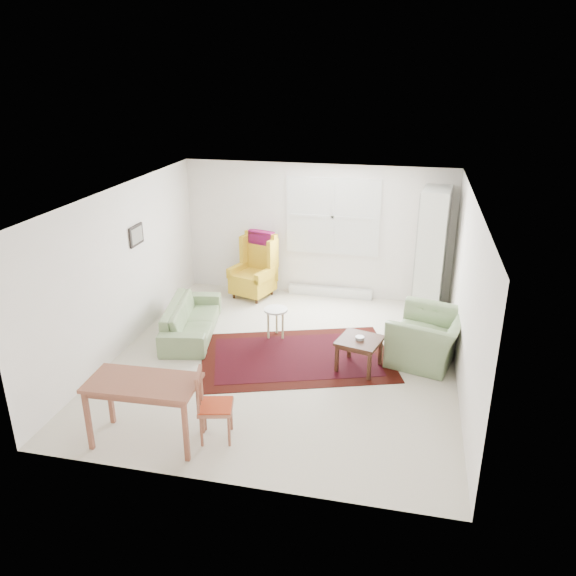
% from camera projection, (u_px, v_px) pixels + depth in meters
% --- Properties ---
extents(room, '(5.04, 5.54, 2.51)m').
position_uv_depth(room, '(288.00, 277.00, 8.14)').
color(room, beige).
rests_on(room, ground).
extents(rug, '(3.27, 2.63, 0.03)m').
position_uv_depth(rug, '(296.00, 356.00, 8.50)').
color(rug, black).
rests_on(rug, ground).
extents(sofa, '(1.05, 1.94, 0.74)m').
position_uv_depth(sofa, '(191.00, 313.00, 9.13)').
color(sofa, '#728A5C').
rests_on(sofa, ground).
extents(armchair, '(1.26, 1.37, 0.89)m').
position_uv_depth(armchair, '(428.00, 333.00, 8.27)').
color(armchair, '#728A5C').
rests_on(armchair, ground).
extents(wingback_chair, '(0.91, 0.93, 1.23)m').
position_uv_depth(wingback_chair, '(252.00, 266.00, 10.55)').
color(wingback_chair, gold).
rests_on(wingback_chair, ground).
extents(coffee_table, '(0.71, 0.71, 0.48)m').
position_uv_depth(coffee_table, '(359.00, 354.00, 8.10)').
color(coffee_table, '#3B1E12').
rests_on(coffee_table, ground).
extents(stool, '(0.50, 0.50, 0.51)m').
position_uv_depth(stool, '(276.00, 323.00, 9.04)').
color(stool, white).
rests_on(stool, ground).
extents(cabinet, '(0.57, 0.94, 2.23)m').
position_uv_depth(cabinet, '(432.00, 252.00, 9.72)').
color(cabinet, white).
rests_on(cabinet, ground).
extents(desk, '(1.28, 0.68, 0.80)m').
position_uv_depth(desk, '(146.00, 411.00, 6.46)').
color(desk, brown).
rests_on(desk, ground).
extents(desk_chair, '(0.47, 0.47, 0.89)m').
position_uv_depth(desk_chair, '(216.00, 405.00, 6.49)').
color(desk_chair, brown).
rests_on(desk_chair, ground).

